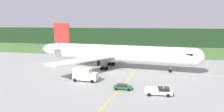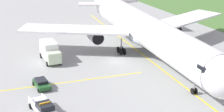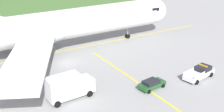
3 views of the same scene
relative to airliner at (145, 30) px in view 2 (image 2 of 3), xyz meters
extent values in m
plane|color=gray|center=(0.49, -6.01, -5.08)|extent=(320.00, 320.00, 0.00)
cube|color=yellow|center=(0.56, -0.05, -5.08)|extent=(73.32, 7.43, 0.01)
cube|color=yellow|center=(5.70, -20.22, -5.08)|extent=(3.34, 31.36, 0.01)
cylinder|color=silver|center=(0.56, -0.05, 0.14)|extent=(46.35, 10.04, 5.61)
ellipsoid|color=silver|center=(24.58, -2.39, 0.14)|extent=(6.69, 6.18, 5.61)
ellipsoid|color=silver|center=(-24.02, 2.34, 0.56)|extent=(9.34, 5.06, 4.21)
ellipsoid|color=#A3ADB5|center=(-1.73, 0.17, -1.41)|extent=(13.51, 7.12, 3.09)
cube|color=black|center=(23.26, -2.26, 1.12)|extent=(2.31, 5.48, 0.70)
cube|color=silver|center=(-5.60, 12.29, -0.56)|extent=(12.74, 21.89, 0.35)
cylinder|color=#A7A7A7|center=(-3.84, 8.68, -1.72)|extent=(3.80, 2.75, 2.41)
cylinder|color=black|center=(-2.01, 8.50, -1.72)|extent=(0.33, 2.22, 2.22)
cube|color=silver|center=(-7.86, -10.99, -0.56)|extent=(15.94, 21.17, 0.35)
cylinder|color=#A7A7A7|center=(-5.44, -7.77, -1.72)|extent=(3.80, 2.75, 2.41)
cylinder|color=black|center=(-3.61, -7.95, -1.72)|extent=(0.33, 2.22, 2.22)
cube|color=silver|center=(-20.65, 5.67, 1.12)|extent=(4.22, 7.34, 0.28)
cube|color=silver|center=(-21.36, -1.59, 1.12)|extent=(5.32, 7.44, 0.28)
cylinder|color=gray|center=(17.97, -1.75, -3.43)|extent=(0.20, 0.20, 2.42)
cylinder|color=black|center=(17.99, -1.49, -4.63)|extent=(0.92, 0.31, 0.90)
cylinder|color=black|center=(17.94, -2.01, -4.63)|extent=(0.92, 0.31, 0.90)
cylinder|color=gray|center=(-2.37, 3.90, -3.28)|extent=(0.28, 0.28, 2.42)
cylinder|color=black|center=(-1.71, 3.48, -4.48)|extent=(1.22, 0.41, 1.20)
cylinder|color=black|center=(-1.64, 4.18, -4.48)|extent=(1.22, 0.41, 1.20)
cylinder|color=black|center=(-3.11, 3.62, -4.48)|extent=(1.22, 0.41, 1.20)
cylinder|color=black|center=(-3.04, 4.31, -4.48)|extent=(1.22, 0.41, 1.20)
cylinder|color=gray|center=(-3.08, -3.37, -3.28)|extent=(0.28, 0.28, 2.42)
cylinder|color=black|center=(-2.35, -3.08, -4.48)|extent=(1.22, 0.41, 1.20)
cylinder|color=black|center=(-2.42, -3.78, -4.48)|extent=(1.22, 0.41, 1.20)
cylinder|color=black|center=(-3.74, -2.95, -4.48)|extent=(1.22, 0.41, 1.20)
cylinder|color=black|center=(-3.81, -3.65, -4.48)|extent=(1.22, 0.41, 1.20)
cube|color=silver|center=(14.46, -23.58, -4.35)|extent=(5.94, 2.50, 0.70)
cube|color=black|center=(15.49, -23.49, -3.65)|extent=(2.46, 2.04, 0.70)
cube|color=silver|center=(12.99, -22.74, -3.78)|extent=(2.78, 0.34, 0.45)
cube|color=silver|center=(13.15, -24.65, -3.78)|extent=(2.78, 0.34, 0.45)
cube|color=orange|center=(15.49, -23.49, -3.22)|extent=(0.32, 1.42, 0.16)
cylinder|color=black|center=(12.41, -22.72, -4.70)|extent=(0.78, 0.30, 0.76)
cylinder|color=black|center=(12.58, -24.77, -4.70)|extent=(0.78, 0.30, 0.76)
cube|color=beige|center=(-2.26, -17.02, -3.63)|extent=(1.97, 2.46, 2.00)
cube|color=silver|center=(-5.51, -16.92, -3.10)|extent=(4.68, 2.54, 3.06)
cylinder|color=#99999E|center=(-4.59, -16.95, -4.72)|extent=(0.77, 0.12, 1.04)
cylinder|color=#99999E|center=(-6.43, -16.89, -4.72)|extent=(0.77, 0.12, 1.04)
cylinder|color=black|center=(-2.22, -15.82, -4.63)|extent=(0.91, 0.29, 0.90)
cylinder|color=black|center=(-2.30, -18.22, -4.63)|extent=(0.91, 0.29, 0.90)
cylinder|color=black|center=(-7.09, -15.67, -4.63)|extent=(0.91, 0.29, 0.90)
cylinder|color=black|center=(-7.16, -18.07, -4.63)|extent=(0.91, 0.29, 0.90)
cube|color=#1F4E23|center=(6.35, -21.54, -4.51)|extent=(4.23, 1.95, 0.55)
cube|color=black|center=(6.14, -21.55, -4.01)|extent=(2.39, 1.67, 0.45)
cylinder|color=black|center=(7.78, -20.57, -4.78)|extent=(0.61, 0.20, 0.60)
cylinder|color=black|center=(7.84, -22.43, -4.78)|extent=(0.61, 0.20, 0.60)
cylinder|color=black|center=(4.86, -20.66, -4.78)|extent=(0.61, 0.20, 0.60)
cylinder|color=black|center=(4.91, -22.52, -4.78)|extent=(0.61, 0.20, 0.60)
camera|label=1|loc=(14.28, -67.36, 10.45)|focal=33.08mm
camera|label=2|loc=(59.63, -34.29, 18.73)|focal=61.38mm
camera|label=3|loc=(-20.94, -48.64, 15.56)|focal=46.96mm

